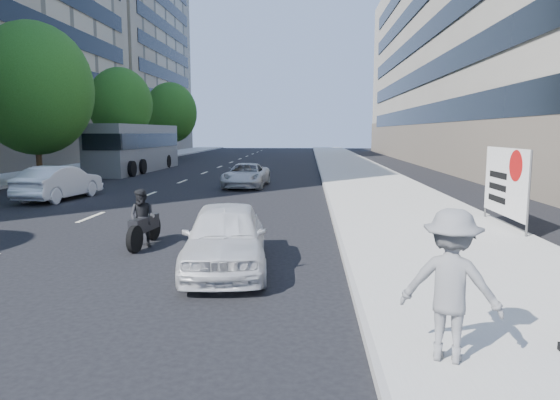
# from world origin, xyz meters

# --- Properties ---
(ground) EXTENTS (160.00, 160.00, 0.00)m
(ground) POSITION_xyz_m (0.00, 0.00, 0.00)
(ground) COLOR black
(ground) RESTS_ON ground
(near_sidewalk) EXTENTS (5.00, 120.00, 0.15)m
(near_sidewalk) POSITION_xyz_m (4.00, 20.00, 0.07)
(near_sidewalk) COLOR #AAA89F
(near_sidewalk) RESTS_ON ground
(far_sidewalk) EXTENTS (4.50, 120.00, 0.15)m
(far_sidewalk) POSITION_xyz_m (-16.75, 20.00, 0.07)
(far_sidewalk) COLOR #AAA89F
(far_sidewalk) RESTS_ON ground
(far_bldg_north) EXTENTS (22.00, 28.00, 28.00)m
(far_bldg_north) POSITION_xyz_m (-30.00, 62.00, 14.00)
(far_bldg_north) COLOR #C6B694
(far_bldg_north) RESTS_ON ground
(near_building) EXTENTS (14.00, 70.00, 20.00)m
(near_building) POSITION_xyz_m (17.00, 32.00, 10.00)
(near_building) COLOR gray
(near_building) RESTS_ON ground
(tree_far_c) EXTENTS (6.00, 6.00, 8.47)m
(tree_far_c) POSITION_xyz_m (-13.70, 18.00, 5.02)
(tree_far_c) COLOR #382616
(tree_far_c) RESTS_ON ground
(tree_far_d) EXTENTS (4.80, 4.80, 7.65)m
(tree_far_d) POSITION_xyz_m (-13.70, 30.00, 4.89)
(tree_far_d) COLOR #382616
(tree_far_d) RESTS_ON ground
(tree_far_e) EXTENTS (5.40, 5.40, 7.89)m
(tree_far_e) POSITION_xyz_m (-13.70, 44.00, 4.78)
(tree_far_e) COLOR #382616
(tree_far_e) RESTS_ON ground
(jogger) EXTENTS (1.31, 1.03, 1.78)m
(jogger) POSITION_xyz_m (2.30, -2.18, 1.04)
(jogger) COLOR slate
(jogger) RESTS_ON near_sidewalk
(protest_banner) EXTENTS (0.08, 3.06, 2.20)m
(protest_banner) POSITION_xyz_m (6.18, 6.44, 1.40)
(protest_banner) COLOR #4C4C4C
(protest_banner) RESTS_ON near_sidewalk
(white_sedan_near) EXTENTS (2.03, 4.15, 1.36)m
(white_sedan_near) POSITION_xyz_m (-1.02, 2.00, 0.68)
(white_sedan_near) COLOR silver
(white_sedan_near) RESTS_ON ground
(white_sedan_mid) EXTENTS (2.01, 4.43, 1.41)m
(white_sedan_mid) POSITION_xyz_m (-9.66, 12.18, 0.70)
(white_sedan_mid) COLOR white
(white_sedan_mid) RESTS_ON ground
(white_sedan_far) EXTENTS (2.20, 4.42, 1.20)m
(white_sedan_far) POSITION_xyz_m (-2.51, 17.33, 0.60)
(white_sedan_far) COLOR silver
(white_sedan_far) RESTS_ON ground
(motorcycle) EXTENTS (0.76, 2.05, 1.42)m
(motorcycle) POSITION_xyz_m (-3.37, 3.93, 0.64)
(motorcycle) COLOR black
(motorcycle) RESTS_ON ground
(bus) EXTENTS (2.89, 12.11, 3.30)m
(bus) POSITION_xyz_m (-11.67, 27.39, 1.64)
(bus) COLOR slate
(bus) RESTS_ON ground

